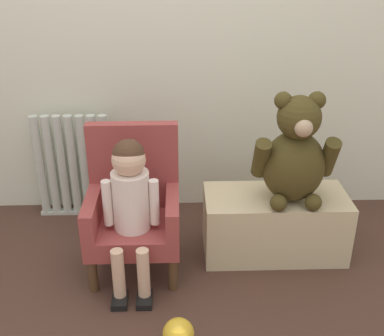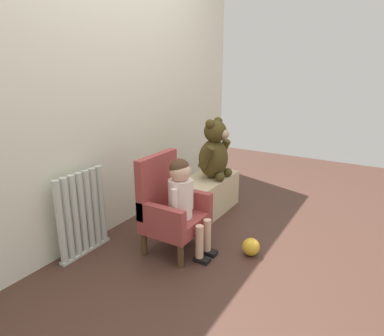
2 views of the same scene
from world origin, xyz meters
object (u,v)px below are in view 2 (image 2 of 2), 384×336
radiator (82,214)px  large_teddy_bear (214,152)px  child_armchair (170,207)px  toy_ball (251,247)px  child_figure (183,193)px  low_bench (207,195)px

radiator → large_teddy_bear: large_teddy_bear is taller
child_armchair → large_teddy_bear: large_teddy_bear is taller
large_teddy_bear → child_armchair: bearing=-177.1°
radiator → toy_ball: bearing=-60.7°
child_armchair → child_figure: size_ratio=1.00×
child_figure → toy_ball: child_figure is taller
radiator → child_armchair: (0.38, -0.49, 0.02)m
low_bench → large_teddy_bear: bearing=-33.3°
child_armchair → large_teddy_bear: size_ratio=1.31×
radiator → low_bench: bearing=-21.0°
radiator → large_teddy_bear: (1.14, -0.45, 0.26)m
low_bench → toy_ball: low_bench is taller
low_bench → toy_ball: size_ratio=5.59×
large_teddy_bear → toy_ball: (-0.55, -0.60, -0.50)m
child_armchair → toy_ball: child_armchair is taller
radiator → toy_ball: radiator is taller
child_armchair → toy_ball: 0.65m
radiator → large_teddy_bear: size_ratio=1.13×
low_bench → child_figure: bearing=-164.8°
toy_ball → large_teddy_bear: bearing=47.1°
child_figure → large_teddy_bear: (0.76, 0.15, 0.11)m
radiator → child_armchair: 0.62m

